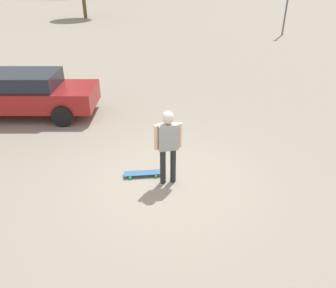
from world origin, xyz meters
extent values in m
plane|color=gray|center=(0.00, 0.00, 0.00)|extent=(220.00, 220.00, 0.00)
cylinder|color=#262628|center=(0.04, -0.11, 0.44)|extent=(0.13, 0.13, 0.88)
cylinder|color=#262628|center=(-0.04, 0.11, 0.44)|extent=(0.13, 0.13, 0.88)
cube|color=#999999|center=(0.00, 0.00, 1.18)|extent=(0.34, 0.47, 0.60)
cylinder|color=beige|center=(0.09, -0.24, 1.19)|extent=(0.09, 0.09, 0.57)
cylinder|color=beige|center=(-0.09, 0.24, 1.19)|extent=(0.09, 0.09, 0.57)
sphere|color=beige|center=(0.00, 0.00, 1.62)|extent=(0.24, 0.24, 0.24)
sphere|color=silver|center=(0.00, 0.00, 1.66)|extent=(0.25, 0.25, 0.25)
cube|color=#336693|center=(-0.16, -0.64, 0.08)|extent=(0.44, 0.92, 0.01)
cylinder|color=green|center=(0.04, -0.90, 0.04)|extent=(0.05, 0.08, 0.08)
cylinder|color=green|center=(-0.20, -0.96, 0.04)|extent=(0.05, 0.08, 0.08)
cylinder|color=green|center=(-0.12, -0.31, 0.04)|extent=(0.05, 0.08, 0.08)
cylinder|color=green|center=(-0.36, -0.37, 0.04)|extent=(0.05, 0.08, 0.08)
cube|color=maroon|center=(-3.18, -5.26, 0.66)|extent=(2.38, 4.88, 0.65)
cube|color=#1E232D|center=(-3.20, -5.15, 1.22)|extent=(1.84, 2.31, 0.47)
cylinder|color=black|center=(-2.54, -3.70, 0.33)|extent=(0.29, 0.69, 0.67)
cylinder|color=black|center=(-4.24, -3.95, 0.33)|extent=(0.29, 0.69, 0.67)
cylinder|color=brown|center=(-26.15, -11.99, 1.44)|extent=(0.34, 0.34, 2.89)
cylinder|color=#59595E|center=(-19.63, 5.56, 2.20)|extent=(0.12, 0.12, 4.40)
camera|label=1|loc=(6.22, 0.92, 4.42)|focal=35.00mm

